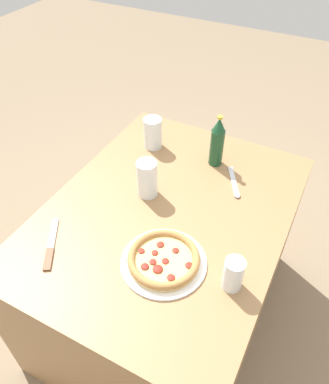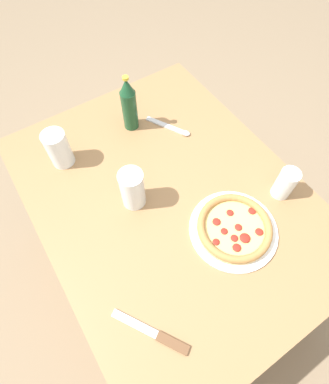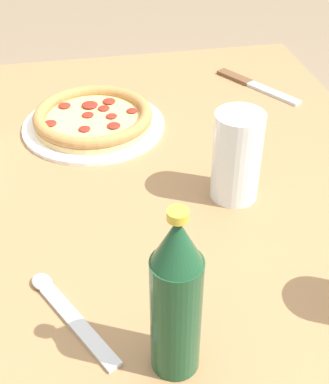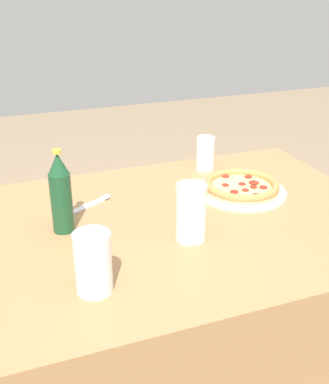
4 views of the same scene
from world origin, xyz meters
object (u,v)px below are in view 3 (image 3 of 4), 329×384
knife (253,85)px  spoon (65,309)px  glass_mango_juice (236,161)px  pizza_veggie (93,119)px  beer_bottle (176,299)px

knife → spoon: bearing=142.2°
glass_mango_juice → knife: (0.39, -0.16, -0.06)m
glass_mango_juice → pizza_veggie: bearing=38.1°
glass_mango_juice → spoon: size_ratio=0.85×
pizza_veggie → glass_mango_juice: 0.35m
beer_bottle → spoon: 0.19m
pizza_veggie → beer_bottle: 0.58m
glass_mango_juice → spoon: bearing=124.7°
knife → spoon: spoon is taller
pizza_veggie → beer_bottle: (-0.57, -0.05, 0.09)m
glass_mango_juice → knife: bearing=-23.1°
glass_mango_juice → spoon: 0.36m
pizza_veggie → knife: pizza_veggie is taller
glass_mango_juice → beer_bottle: bearing=151.7°
knife → beer_bottle: bearing=154.5°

